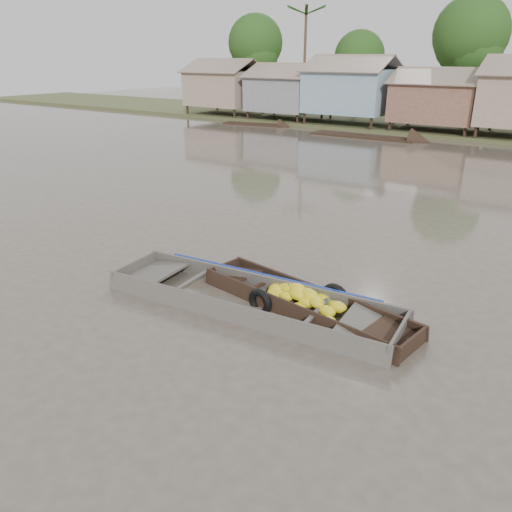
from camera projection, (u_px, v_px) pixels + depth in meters
The scene contains 3 objects.
ground at pixel (226, 296), 11.86m from camera, with size 120.00×120.00×0.00m, color #4D443B.
banana_boat at pixel (302, 302), 11.26m from camera, with size 5.48×2.07×0.77m.
viewer_boat at pixel (251, 304), 11.39m from camera, with size 7.09×2.46×0.56m.
Camera 1 is at (6.63, -8.35, 5.33)m, focal length 35.00 mm.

